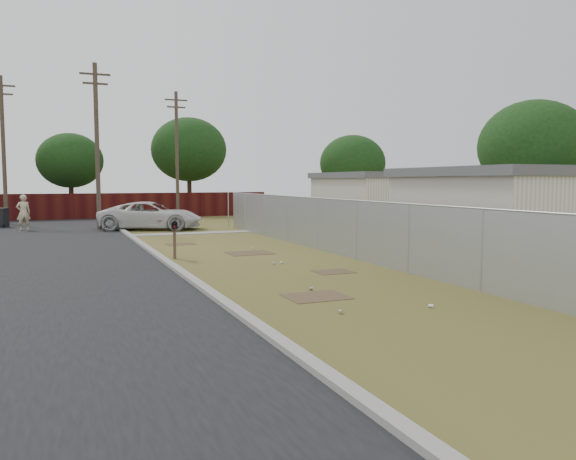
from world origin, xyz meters
name	(u,v)px	position (x,y,z in m)	size (l,w,h in m)	color
ground	(271,265)	(0.00, 0.00, 0.00)	(120.00, 120.00, 0.00)	brown
street	(43,247)	(-6.76, 8.05, 0.02)	(15.10, 60.00, 0.12)	black
chainlink_fence	(343,234)	(3.12, 1.03, 0.80)	(0.10, 27.06, 2.02)	#96999E
privacy_fence	(58,207)	(-6.00, 25.00, 0.90)	(30.00, 0.12, 1.80)	#3F110D
utility_poles	(97,148)	(-3.67, 20.67, 4.69)	(12.60, 8.24, 9.00)	#4B3C32
houses	(454,206)	(9.70, 3.13, 1.56)	(9.30, 17.24, 3.10)	white
horizon_trees	(162,153)	(0.84, 23.56, 4.63)	(33.32, 31.94, 7.78)	#362718
mailbox	(174,228)	(-2.53, 2.57, 1.05)	(0.27, 0.58, 1.33)	brown
pickup_truck	(151,216)	(-1.39, 14.69, 0.76)	(2.53, 5.49, 1.52)	silver
pedestrian	(23,213)	(-7.80, 16.66, 0.97)	(0.71, 0.46, 1.93)	#C5B890
trash_bin	(1,217)	(-9.12, 19.42, 0.57)	(0.96, 1.02, 1.12)	black
scattered_litter	(303,274)	(0.11, -2.26, 0.04)	(2.09, 11.26, 0.07)	white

